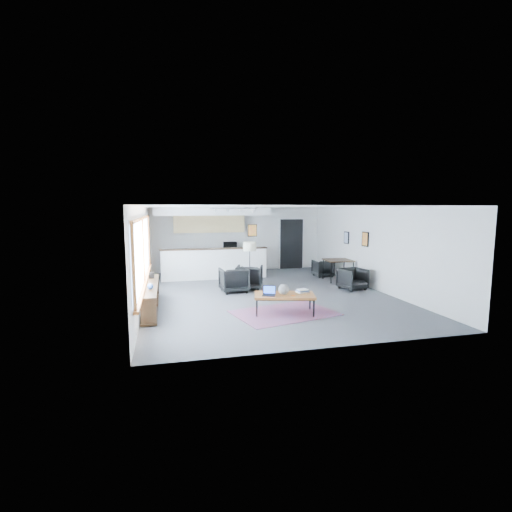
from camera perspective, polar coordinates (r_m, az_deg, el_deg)
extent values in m
cube|color=#48484A|center=(11.21, 1.59, -5.84)|extent=(7.00, 9.00, 0.01)
cube|color=white|center=(10.92, 1.63, 7.62)|extent=(7.00, 9.00, 0.01)
cube|color=silver|center=(15.36, -2.81, 2.64)|extent=(7.00, 0.01, 2.60)
cube|color=silver|center=(6.79, 11.65, -3.37)|extent=(7.00, 0.01, 2.60)
cube|color=silver|center=(10.63, -16.95, 0.27)|extent=(0.01, 9.00, 2.60)
cube|color=silver|center=(12.38, 17.47, 1.19)|extent=(0.01, 9.00, 2.60)
cube|color=#8CBFFF|center=(9.71, -17.08, 0.82)|extent=(0.02, 5.80, 1.55)
cube|color=brown|center=(9.83, -16.73, -3.82)|extent=(0.10, 5.95, 0.06)
cube|color=brown|center=(9.66, -17.14, 5.54)|extent=(0.06, 5.95, 0.06)
cube|color=brown|center=(6.84, -18.32, -1.82)|extent=(0.06, 0.06, 1.60)
cube|color=brown|center=(9.71, -16.96, 0.82)|extent=(0.06, 0.06, 1.60)
cube|color=brown|center=(12.59, -16.22, 2.25)|extent=(0.06, 0.06, 1.60)
cube|color=#332112|center=(9.74, -15.92, -4.37)|extent=(0.35, 3.00, 0.05)
cube|color=#332112|center=(9.86, -15.80, -7.62)|extent=(0.35, 3.00, 0.05)
cube|color=#332112|center=(8.39, -16.23, -8.27)|extent=(0.33, 0.04, 0.55)
cube|color=#332112|center=(9.80, -15.86, -6.03)|extent=(0.33, 0.04, 0.55)
cube|color=#332112|center=(11.21, -15.59, -4.36)|extent=(0.33, 0.04, 0.55)
cube|color=#3359A5|center=(8.58, -16.15, -9.00)|extent=(0.18, 0.04, 0.20)
cube|color=silver|center=(8.74, -16.10, -8.63)|extent=(0.18, 0.04, 0.22)
cube|color=maroon|center=(8.90, -16.06, -8.28)|extent=(0.18, 0.04, 0.24)
cube|color=#332112|center=(9.07, -16.01, -8.11)|extent=(0.18, 0.04, 0.20)
cube|color=#3359A5|center=(9.23, -15.97, -7.78)|extent=(0.18, 0.04, 0.22)
cube|color=silver|center=(9.39, -15.93, -7.45)|extent=(0.18, 0.04, 0.24)
cube|color=maroon|center=(9.56, -15.89, -7.32)|extent=(0.18, 0.04, 0.20)
cube|color=#332112|center=(9.73, -15.85, -7.01)|extent=(0.18, 0.04, 0.22)
cube|color=#3359A5|center=(9.89, -15.82, -6.71)|extent=(0.18, 0.03, 0.24)
cube|color=silver|center=(10.06, -15.78, -6.59)|extent=(0.18, 0.03, 0.20)
cube|color=maroon|center=(10.22, -15.75, -6.32)|extent=(0.18, 0.03, 0.22)
cube|color=#332112|center=(10.38, -15.72, -6.05)|extent=(0.18, 0.04, 0.24)
cube|color=black|center=(10.50, -15.78, -2.89)|extent=(0.14, 0.02, 0.18)
sphere|color=#264C99|center=(9.13, -15.96, -4.53)|extent=(0.14, 0.14, 0.14)
cube|color=white|center=(13.49, -6.36, -1.25)|extent=(3.80, 0.25, 1.10)
cube|color=#332112|center=(13.42, -6.39, 1.11)|extent=(3.85, 0.32, 0.04)
cube|color=white|center=(14.93, -7.06, -0.83)|extent=(3.80, 0.60, 0.90)
cube|color=#2D2D2D|center=(14.87, -7.09, 0.93)|extent=(3.82, 0.62, 0.04)
cube|color=tan|center=(14.94, -7.22, 4.95)|extent=(2.80, 0.35, 0.70)
cube|color=white|center=(14.24, -6.93, 6.86)|extent=(4.20, 1.80, 0.30)
cube|color=black|center=(13.62, -0.57, 3.95)|extent=(0.35, 0.03, 0.45)
cube|color=orange|center=(13.61, -0.56, 3.95)|extent=(0.30, 0.01, 0.40)
cube|color=black|center=(15.90, 5.43, 1.86)|extent=(1.00, 0.12, 2.10)
cube|color=white|center=(15.74, 3.63, 1.83)|extent=(0.06, 0.10, 2.10)
cube|color=white|center=(16.08, 7.17, 1.90)|extent=(0.06, 0.10, 2.10)
cube|color=white|center=(15.84, 5.46, 5.72)|extent=(1.10, 0.10, 0.06)
cube|color=silver|center=(12.94, -3.54, 7.35)|extent=(1.60, 0.04, 0.04)
cylinder|color=silver|center=(12.84, -6.42, 6.96)|extent=(0.07, 0.07, 0.09)
cylinder|color=silver|center=(12.90, -4.42, 6.99)|extent=(0.07, 0.07, 0.09)
cylinder|color=silver|center=(12.98, -2.44, 7.01)|extent=(0.07, 0.07, 0.09)
cylinder|color=silver|center=(13.08, -0.49, 7.01)|extent=(0.07, 0.07, 0.09)
cube|color=black|center=(12.68, 16.45, 2.50)|extent=(0.03, 0.38, 0.48)
cube|color=orange|center=(12.67, 16.39, 2.50)|extent=(0.00, 0.32, 0.42)
cube|color=black|center=(13.82, 13.75, 2.75)|extent=(0.03, 0.34, 0.44)
cube|color=#859FC5|center=(13.81, 13.69, 2.75)|extent=(0.00, 0.28, 0.38)
cube|color=#683751|center=(9.20, 4.37, -8.72)|extent=(2.69, 2.14, 0.01)
cube|color=brown|center=(9.09, 4.39, -6.05)|extent=(1.60, 1.11, 0.06)
cube|color=black|center=(8.80, 0.12, -8.05)|extent=(0.04, 0.04, 0.42)
cube|color=black|center=(9.45, 0.16, -6.98)|extent=(0.04, 0.04, 0.42)
cube|color=black|center=(8.89, 8.88, -7.98)|extent=(0.04, 0.04, 0.42)
cube|color=black|center=(9.53, 8.30, -6.93)|extent=(0.04, 0.04, 0.42)
cube|color=black|center=(8.77, 4.54, -6.77)|extent=(1.35, 0.37, 0.03)
cube|color=black|center=(9.42, 4.26, -5.78)|extent=(1.35, 0.37, 0.03)
cube|color=black|center=(8.92, 1.98, -6.04)|extent=(0.36, 0.32, 0.02)
cube|color=black|center=(9.01, 2.07, -5.21)|extent=(0.30, 0.17, 0.20)
cube|color=blue|center=(9.00, 2.06, -5.21)|extent=(0.27, 0.14, 0.17)
sphere|color=gray|center=(9.02, 4.28, -5.14)|extent=(0.26, 0.26, 0.26)
cube|color=silver|center=(9.31, 7.17, -5.48)|extent=(0.32, 0.28, 0.03)
cube|color=#3359A5|center=(9.30, 7.18, -5.30)|extent=(0.29, 0.25, 0.03)
cube|color=silver|center=(9.28, 7.19, -5.16)|extent=(0.27, 0.23, 0.03)
cube|color=#E5590C|center=(8.95, 5.76, -6.07)|extent=(0.12, 0.12, 0.01)
imported|color=black|center=(11.40, -3.43, -3.50)|extent=(0.85, 0.81, 0.82)
imported|color=black|center=(11.82, -1.03, -3.09)|extent=(1.00, 0.97, 0.83)
cylinder|color=black|center=(12.08, -0.96, -4.79)|extent=(0.29, 0.29, 0.03)
cylinder|color=black|center=(11.97, -0.97, -1.81)|extent=(0.02, 0.02, 1.25)
cylinder|color=beige|center=(11.88, -0.98, 1.50)|extent=(0.48, 0.48, 0.28)
cube|color=#332112|center=(13.39, 12.52, -0.63)|extent=(0.95, 0.95, 0.04)
cylinder|color=black|center=(12.94, 11.51, -2.58)|extent=(0.04, 0.04, 0.72)
cylinder|color=black|center=(13.67, 10.30, -2.02)|extent=(0.04, 0.04, 0.72)
cylinder|color=black|center=(13.25, 14.73, -2.44)|extent=(0.04, 0.04, 0.72)
cylinder|color=black|center=(13.96, 13.37, -1.91)|extent=(0.04, 0.04, 0.72)
imported|color=black|center=(12.10, 14.64, -3.53)|extent=(0.74, 0.71, 0.64)
imported|color=black|center=(14.21, 10.24, -1.94)|extent=(0.58, 0.54, 0.58)
imported|color=black|center=(14.96, -4.03, 1.75)|extent=(0.52, 0.30, 0.35)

